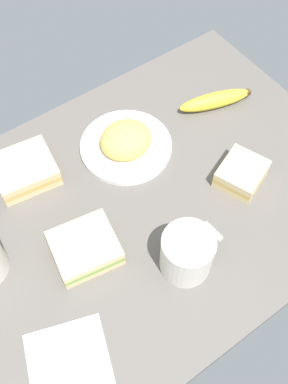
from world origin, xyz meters
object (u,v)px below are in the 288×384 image
(coffee_mug_black, at_px, (187,253))
(sandwich_main, at_px, (25,170))
(paper_napkin, at_px, (69,363))
(sandwich_side, at_px, (85,248))
(banana, at_px, (215,100))
(sandwich_extra, at_px, (241,174))
(plate_of_food, at_px, (126,143))

(coffee_mug_black, height_order, sandwich_main, coffee_mug_black)
(coffee_mug_black, bearing_deg, paper_napkin, -174.09)
(sandwich_side, bearing_deg, coffee_mug_black, -42.25)
(sandwich_side, bearing_deg, banana, 18.45)
(sandwich_side, xyz_separation_m, banana, (0.43, 0.14, -0.00))
(sandwich_side, relative_size, paper_napkin, 1.00)
(sandwich_extra, bearing_deg, coffee_mug_black, -158.53)
(coffee_mug_black, xyz_separation_m, sandwich_extra, (0.21, 0.08, -0.03))
(plate_of_food, xyz_separation_m, paper_napkin, (-0.33, -0.31, -0.02))
(sandwich_main, relative_size, sandwich_extra, 1.15)
(sandwich_main, bearing_deg, banana, -9.58)
(plate_of_food, relative_size, coffee_mug_black, 1.67)
(plate_of_food, bearing_deg, sandwich_extra, -54.65)
(sandwich_extra, bearing_deg, banana, 64.52)
(banana, bearing_deg, sandwich_side, -161.55)
(sandwich_side, distance_m, sandwich_extra, 0.35)
(plate_of_food, height_order, banana, plate_of_food)
(coffee_mug_black, bearing_deg, banana, 42.21)
(plate_of_food, height_order, sandwich_main, plate_of_food)
(plate_of_food, relative_size, sandwich_main, 1.48)
(coffee_mug_black, xyz_separation_m, sandwich_main, (-0.15, 0.34, -0.03))
(plate_of_food, bearing_deg, sandwich_side, -141.05)
(sandwich_side, height_order, sandwich_extra, same)
(coffee_mug_black, height_order, banana, coffee_mug_black)
(sandwich_extra, height_order, paper_napkin, sandwich_extra)
(coffee_mug_black, bearing_deg, plate_of_food, 77.66)
(sandwich_main, bearing_deg, paper_napkin, -107.42)
(coffee_mug_black, relative_size, sandwich_extra, 1.02)
(sandwich_main, bearing_deg, plate_of_food, -15.58)
(plate_of_food, bearing_deg, banana, -4.04)
(sandwich_main, height_order, sandwich_side, same)
(coffee_mug_black, bearing_deg, sandwich_extra, 21.47)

